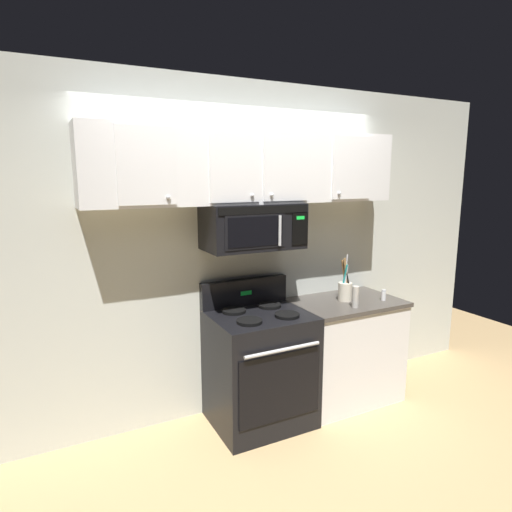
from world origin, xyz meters
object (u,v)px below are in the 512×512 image
stove_range (260,366)px  salt_shaker (384,295)px  pepper_mill (355,297)px  utensil_crock_cream (345,289)px  over_range_microwave (253,226)px

stove_range → salt_shaker: stove_range is taller
salt_shaker → pepper_mill: (-0.35, -0.05, 0.04)m
stove_range → salt_shaker: size_ratio=11.88×
pepper_mill → utensil_crock_cream: bearing=75.9°
utensil_crock_cream → pepper_mill: bearing=-104.1°
over_range_microwave → salt_shaker: size_ratio=8.06×
pepper_mill → over_range_microwave: bearing=158.8°
over_range_microwave → salt_shaker: bearing=-12.9°
stove_range → pepper_mill: 0.96m
over_range_microwave → utensil_crock_cream: over_range_microwave is taller
stove_range → utensil_crock_cream: 0.99m
stove_range → over_range_microwave: bearing=90.1°
over_range_microwave → utensil_crock_cream: (0.83, -0.11, -0.58)m
stove_range → over_range_microwave: over_range_microwave is taller
utensil_crock_cream → pepper_mill: size_ratio=2.27×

